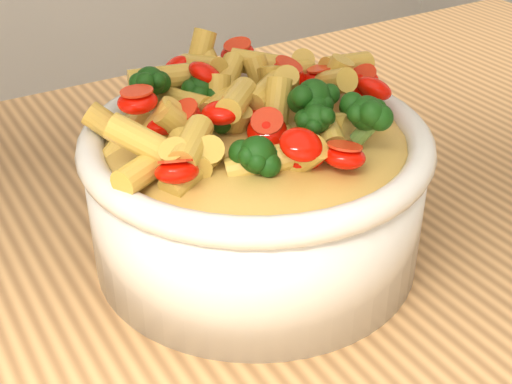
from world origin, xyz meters
TOP-DOWN VIEW (x-y plane):
  - serving_bowl at (-0.01, 0.05)m, footprint 0.23×0.23m
  - pasta_salad at (-0.01, 0.05)m, footprint 0.18×0.18m

SIDE VIEW (x-z plane):
  - serving_bowl at x=-0.01m, z-range 0.90..1.00m
  - pasta_salad at x=-0.01m, z-range 0.99..1.03m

